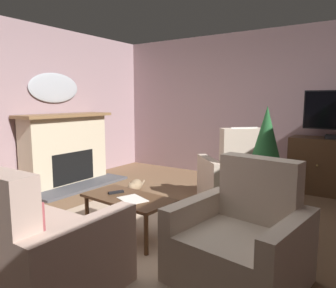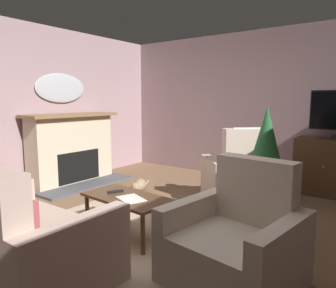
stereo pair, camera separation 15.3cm
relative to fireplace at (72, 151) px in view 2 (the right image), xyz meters
The scene contains 14 objects.
ground_plane 2.81m from the fireplace, 19.48° to the right, with size 6.33×6.76×0.04m, color brown.
wall_back 3.49m from the fireplace, 40.52° to the left, with size 6.33×0.10×2.68m, color gray.
wall_left 1.23m from the fireplace, 109.65° to the right, with size 0.10×6.76×2.68m, color gray.
rug_central 2.72m from the fireplace, 25.78° to the right, with size 2.62×1.72×0.01m, color tan.
fireplace is the anchor object (origin of this frame).
wall_mirror_oval 1.11m from the fireplace, behind, with size 0.06×1.00×0.51m, color #B2B7BF.
coffee_table 2.53m from the fireplace, 24.76° to the right, with size 1.02×0.58×0.44m.
tv_remote 2.35m from the fireplace, 26.19° to the right, with size 0.17×0.05×0.02m, color black.
folded_newspaper 2.64m from the fireplace, 24.78° to the right, with size 0.30×0.22×0.01m, color silver.
sofa_floral 3.08m from the fireplace, 45.51° to the right, with size 1.50×0.93×1.01m.
armchair_near_window 3.79m from the fireplace, 18.10° to the right, with size 1.06×0.99×0.98m.
armchair_in_far_corner 2.86m from the fireplace, 14.39° to the left, with size 1.15×1.15×1.10m.
potted_plant_leafy_by_curtain 3.49m from the fireplace, ahead, with size 0.61×0.61×1.40m.
cat 1.40m from the fireplace, 12.57° to the left, with size 0.32×0.65×0.21m.
Camera 2 is at (1.99, -2.53, 1.46)m, focal length 34.08 mm.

